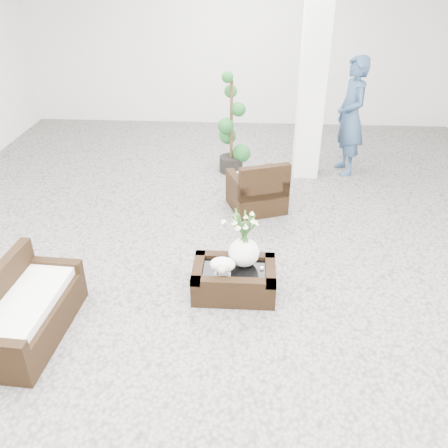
# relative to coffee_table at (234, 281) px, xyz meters

# --- Properties ---
(ground) EXTENTS (11.00, 11.00, 0.00)m
(ground) POSITION_rel_coffee_table_xyz_m (-0.14, 0.54, -0.16)
(ground) COLOR gray
(ground) RESTS_ON ground
(column) EXTENTS (0.40, 0.40, 3.50)m
(column) POSITION_rel_coffee_table_xyz_m (1.06, 3.34, 1.59)
(column) COLOR white
(column) RESTS_ON ground
(coffee_table) EXTENTS (0.90, 0.60, 0.31)m
(coffee_table) POSITION_rel_coffee_table_xyz_m (0.00, 0.00, 0.00)
(coffee_table) COLOR black
(coffee_table) RESTS_ON ground
(sheep_figurine) EXTENTS (0.28, 0.23, 0.21)m
(sheep_figurine) POSITION_rel_coffee_table_xyz_m (-0.12, -0.10, 0.26)
(sheep_figurine) COLOR white
(sheep_figurine) RESTS_ON coffee_table
(planter_narcissus) EXTENTS (0.44, 0.44, 0.80)m
(planter_narcissus) POSITION_rel_coffee_table_xyz_m (0.10, 0.10, 0.56)
(planter_narcissus) COLOR white
(planter_narcissus) RESTS_ON coffee_table
(tealight) EXTENTS (0.04, 0.04, 0.03)m
(tealight) POSITION_rel_coffee_table_xyz_m (0.30, 0.02, 0.17)
(tealight) COLOR white
(tealight) RESTS_ON coffee_table
(armchair) EXTENTS (0.93, 0.91, 0.78)m
(armchair) POSITION_rel_coffee_table_xyz_m (0.24, 2.04, 0.23)
(armchair) COLOR black
(armchair) RESTS_ON ground
(loveseat) EXTENTS (0.71, 1.36, 0.71)m
(loveseat) POSITION_rel_coffee_table_xyz_m (-1.97, -0.79, 0.20)
(loveseat) COLOR black
(loveseat) RESTS_ON ground
(topiary) EXTENTS (0.44, 0.44, 1.66)m
(topiary) POSITION_rel_coffee_table_xyz_m (-0.19, 3.36, 0.68)
(topiary) COLOR #184C1C
(topiary) RESTS_ON ground
(shopper) EXTENTS (0.58, 0.78, 1.93)m
(shopper) POSITION_rel_coffee_table_xyz_m (1.75, 3.48, 0.81)
(shopper) COLOR #304A6B
(shopper) RESTS_ON ground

